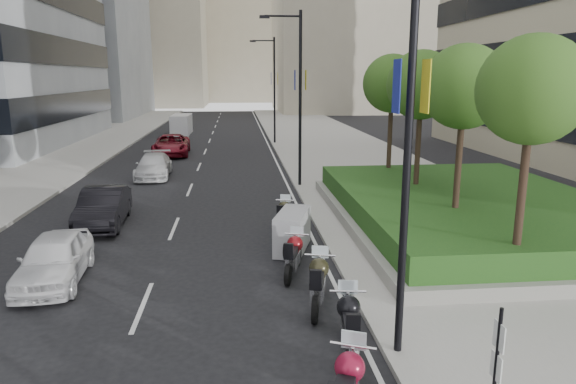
{
  "coord_description": "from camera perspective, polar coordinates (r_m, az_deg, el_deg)",
  "views": [
    {
      "loc": [
        1.02,
        -8.55,
        5.79
      ],
      "look_at": [
        2.69,
        8.13,
        2.0
      ],
      "focal_mm": 32.0,
      "sensor_mm": 36.0,
      "label": 1
    }
  ],
  "objects": [
    {
      "name": "sidewalk_right",
      "position": [
        39.77,
        5.95,
        4.41
      ],
      "size": [
        10.0,
        100.0,
        0.15
      ],
      "primitive_type": "cube",
      "color": "#9E9B93",
      "rests_on": "ground"
    },
    {
      "name": "sidewalk_left",
      "position": [
        41.08,
        -24.16,
        3.63
      ],
      "size": [
        8.0,
        100.0,
        0.15
      ],
      "primitive_type": "cube",
      "color": "#9E9B93",
      "rests_on": "ground"
    },
    {
      "name": "lane_edge",
      "position": [
        39.07,
        -1.71,
        4.22
      ],
      "size": [
        0.12,
        100.0,
        0.01
      ],
      "primitive_type": "cube",
      "color": "silver",
      "rests_on": "ground"
    },
    {
      "name": "lane_centre",
      "position": [
        39.06,
        -9.36,
        4.05
      ],
      "size": [
        0.12,
        100.0,
        0.01
      ],
      "primitive_type": "cube",
      "color": "silver",
      "rests_on": "ground"
    },
    {
      "name": "building_grey_far",
      "position": [
        82.95,
        -24.49,
        18.02
      ],
      "size": [
        22.0,
        26.0,
        30.0
      ],
      "primitive_type": "cube",
      "color": "gray",
      "rests_on": "ground"
    },
    {
      "name": "building_cream_right",
      "position": [
        91.81,
        8.07,
        20.26
      ],
      "size": [
        28.0,
        24.0,
        36.0
      ],
      "primitive_type": "cube",
      "color": "#B7AD93",
      "rests_on": "ground"
    },
    {
      "name": "building_cream_left",
      "position": [
        110.77,
        -16.38,
        18.05
      ],
      "size": [
        26.0,
        24.0,
        34.0
      ],
      "primitive_type": "cube",
      "color": "#B7AD93",
      "rests_on": "ground"
    },
    {
      "name": "building_cream_centre",
      "position": [
        129.23,
        -5.52,
        18.55
      ],
      "size": [
        30.0,
        24.0,
        38.0
      ],
      "primitive_type": "cube",
      "color": "#B7AD93",
      "rests_on": "ground"
    },
    {
      "name": "planter",
      "position": [
        21.31,
        19.47,
        -2.8
      ],
      "size": [
        10.0,
        14.0,
        0.4
      ],
      "primitive_type": "cube",
      "color": "gray",
      "rests_on": "sidewalk_right"
    },
    {
      "name": "hedge",
      "position": [
        21.16,
        19.59,
        -1.23
      ],
      "size": [
        9.4,
        13.4,
        0.8
      ],
      "primitive_type": "cube",
      "color": "#113E17",
      "rests_on": "planter"
    },
    {
      "name": "tree_0",
      "position": [
        14.61,
        25.52,
        10.1
      ],
      "size": [
        2.8,
        2.8,
        6.3
      ],
      "color": "#332319",
      "rests_on": "planter"
    },
    {
      "name": "tree_1",
      "position": [
        18.16,
        18.98,
        10.92
      ],
      "size": [
        2.8,
        2.8,
        6.3
      ],
      "color": "#332319",
      "rests_on": "planter"
    },
    {
      "name": "tree_2",
      "position": [
        21.87,
        14.6,
        11.39
      ],
      "size": [
        2.8,
        2.8,
        6.3
      ],
      "color": "#332319",
      "rests_on": "planter"
    },
    {
      "name": "tree_3",
      "position": [
        25.66,
        11.49,
        11.68
      ],
      "size": [
        2.8,
        2.8,
        6.3
      ],
      "color": "#332319",
      "rests_on": "planter"
    },
    {
      "name": "lamp_post_0",
      "position": [
        10.07,
        12.52,
        8.33
      ],
      "size": [
        2.34,
        0.45,
        9.0
      ],
      "color": "black",
      "rests_on": "ground"
    },
    {
      "name": "lamp_post_1",
      "position": [
        26.74,
        1.03,
        11.19
      ],
      "size": [
        2.34,
        0.45,
        9.0
      ],
      "color": "black",
      "rests_on": "ground"
    },
    {
      "name": "lamp_post_2",
      "position": [
        44.66,
        -1.72,
        11.8
      ],
      "size": [
        2.34,
        0.45,
        9.0
      ],
      "color": "black",
      "rests_on": "ground"
    },
    {
      "name": "parking_sign",
      "position": [
        8.71,
        22.06,
        -18.1
      ],
      "size": [
        0.06,
        0.32,
        2.5
      ],
      "color": "black",
      "rests_on": "ground"
    },
    {
      "name": "motorcycle_2",
      "position": [
        11.29,
        6.82,
        -14.48
      ],
      "size": [
        0.8,
        2.4,
        1.2
      ],
      "rotation": [
        0.0,
        0.0,
        1.43
      ],
      "color": "black",
      "rests_on": "ground"
    },
    {
      "name": "motorcycle_3",
      "position": [
        13.3,
        3.36,
        -10.02
      ],
      "size": [
        0.89,
        2.41,
        1.22
      ],
      "rotation": [
        0.0,
        0.0,
        1.34
      ],
      "color": "black",
      "rests_on": "ground"
    },
    {
      "name": "motorcycle_4",
      "position": [
        15.34,
        0.62,
        -7.03
      ],
      "size": [
        0.91,
        2.19,
        1.12
      ],
      "rotation": [
        0.0,
        0.0,
        1.28
      ],
      "color": "black",
      "rests_on": "ground"
    },
    {
      "name": "motorcycle_5",
      "position": [
        17.39,
        0.49,
        -4.38
      ],
      "size": [
        1.51,
        2.38,
        1.34
      ],
      "rotation": [
        0.0,
        0.0,
        1.27
      ],
      "color": "black",
      "rests_on": "ground"
    },
    {
      "name": "motorcycle_6",
      "position": [
        19.55,
        -0.52,
        -2.67
      ],
      "size": [
        0.82,
        2.2,
        1.11
      ],
      "rotation": [
        0.0,
        0.0,
        1.33
      ],
      "color": "black",
      "rests_on": "ground"
    },
    {
      "name": "car_a",
      "position": [
        16.22,
        -24.54,
        -6.76
      ],
      "size": [
        1.94,
        4.2,
        1.39
      ],
      "primitive_type": "imported",
      "rotation": [
        0.0,
        0.0,
        0.07
      ],
      "color": "white",
      "rests_on": "ground"
    },
    {
      "name": "car_b",
      "position": [
        21.5,
        -19.84,
        -1.6
      ],
      "size": [
        1.83,
        4.61,
        1.49
      ],
      "primitive_type": "imported",
      "rotation": [
        0.0,
        0.0,
        0.06
      ],
      "color": "black",
      "rests_on": "ground"
    },
    {
      "name": "car_c",
      "position": [
        31.03,
        -14.69,
        2.84
      ],
      "size": [
        2.09,
        4.74,
        1.35
      ],
      "primitive_type": "imported",
      "rotation": [
        0.0,
        0.0,
        0.04
      ],
      "color": "silver",
      "rests_on": "ground"
    },
    {
      "name": "car_d",
      "position": [
        39.5,
        -12.83,
        5.12
      ],
      "size": [
        2.78,
        5.65,
        1.54
      ],
      "primitive_type": "imported",
      "rotation": [
        0.0,
        0.0,
        0.04
      ],
      "color": "maroon",
      "rests_on": "ground"
    },
    {
      "name": "delivery_van",
      "position": [
        53.87,
        -11.77,
        7.28
      ],
      "size": [
        1.86,
        4.7,
        1.96
      ],
      "rotation": [
        0.0,
        0.0,
        -0.02
      ],
      "color": "white",
      "rests_on": "ground"
    }
  ]
}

